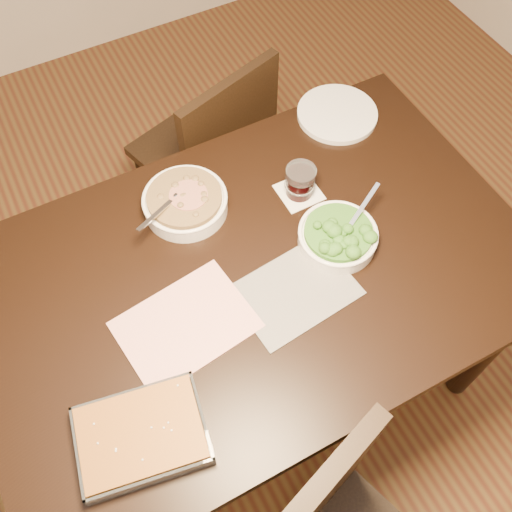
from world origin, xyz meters
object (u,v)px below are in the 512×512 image
wine_tumbler (300,181)px  chair_far (213,149)px  table (255,289)px  dinner_plate (337,114)px  broccoli_bowl (338,236)px  baking_dish (142,435)px  stew_bowl (185,202)px

wine_tumbler → chair_far: bearing=95.5°
table → dinner_plate: bearing=37.6°
broccoli_bowl → baking_dish: (-0.63, -0.23, -0.00)m
table → broccoli_bowl: broccoli_bowl is taller
baking_dish → chair_far: size_ratio=0.35×
stew_bowl → dinner_plate: stew_bowl is taller
table → stew_bowl: (-0.07, 0.26, 0.13)m
chair_far → dinner_plate: bearing=118.2°
chair_far → stew_bowl: bearing=41.0°
table → broccoli_bowl: bearing=-5.8°
stew_bowl → baking_dish: 0.61m
baking_dish → wine_tumbler: bearing=43.8°
chair_far → wine_tumbler: bearing=78.5°
baking_dish → chair_far: 1.12m
table → dinner_plate: (0.47, 0.36, 0.10)m
dinner_plate → table: bearing=-142.4°
table → baking_dish: size_ratio=4.69×
stew_bowl → broccoli_bowl: size_ratio=1.04×
dinner_plate → baking_dish: bearing=-144.8°
stew_bowl → dinner_plate: 0.55m
wine_tumbler → chair_far: size_ratio=0.11×
table → baking_dish: baking_dish is taller
wine_tumbler → dinner_plate: 0.32m
wine_tumbler → broccoli_bowl: bearing=-88.5°
stew_bowl → wine_tumbler: (0.29, -0.09, 0.02)m
stew_bowl → baking_dish: size_ratio=0.78×
stew_bowl → dinner_plate: bearing=10.9°
table → wine_tumbler: size_ratio=15.37×
dinner_plate → broccoli_bowl: bearing=-122.3°
chair_far → baking_dish: bearing=40.6°
table → chair_far: size_ratio=1.67×
wine_tumbler → dinner_plate: wine_tumbler is taller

